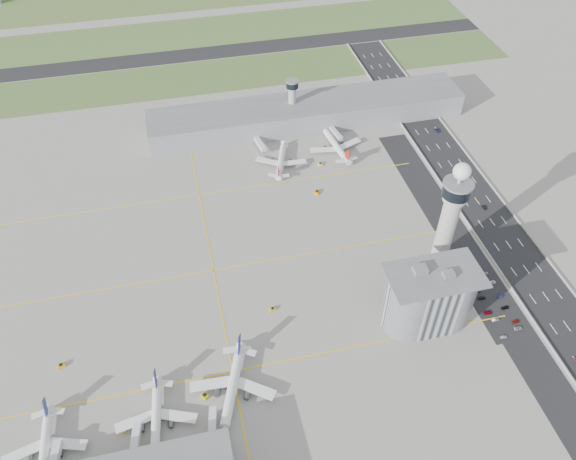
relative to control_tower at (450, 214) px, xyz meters
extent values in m
plane|color=#9A9890|center=(-72.00, -8.00, -35.04)|extent=(1000.00, 1000.00, 0.00)
cube|color=#445D2C|center=(-92.00, 217.00, -35.00)|extent=(480.00, 50.00, 0.08)
cube|color=#44612D|center=(-92.00, 292.00, -35.00)|extent=(480.00, 60.00, 0.08)
cube|color=black|center=(-92.00, 254.00, -34.98)|extent=(480.00, 22.00, 0.10)
cube|color=black|center=(43.00, -8.00, -34.99)|extent=(28.00, 500.00, 0.10)
cube|color=#9E9E99|center=(29.00, -8.00, -34.44)|extent=(0.60, 500.00, 1.20)
cube|color=#9E9E99|center=(57.00, -8.00, -34.44)|extent=(0.60, 500.00, 1.20)
cube|color=black|center=(18.00, -18.00, -35.00)|extent=(18.00, 260.00, 0.08)
cube|color=black|center=(16.00, -30.00, -34.99)|extent=(20.00, 44.00, 0.10)
cube|color=yellow|center=(-112.00, -38.00, -35.04)|extent=(260.00, 0.60, 0.01)
cube|color=yellow|center=(-112.00, 22.00, -35.04)|extent=(260.00, 0.60, 0.01)
cube|color=yellow|center=(-112.00, 82.00, -35.04)|extent=(260.00, 0.60, 0.01)
cube|color=yellow|center=(-112.00, 22.00, -35.04)|extent=(0.60, 260.00, 0.01)
cylinder|color=#ADAAA5|center=(0.00, 0.00, -11.04)|extent=(8.40, 8.40, 48.00)
cylinder|color=#ADAAA5|center=(0.00, 0.00, 10.96)|extent=(11.00, 11.00, 4.00)
cylinder|color=black|center=(0.00, 0.00, 14.96)|extent=(13.00, 13.00, 6.00)
cylinder|color=slate|center=(0.00, 0.00, 18.46)|extent=(14.00, 14.00, 1.00)
cylinder|color=#ADAAA5|center=(0.00, 0.00, 20.96)|extent=(1.60, 1.60, 5.00)
sphere|color=white|center=(0.00, 0.00, 25.46)|extent=(8.00, 8.00, 8.00)
cylinder|color=#ADAAA5|center=(-42.00, 142.00, -21.04)|extent=(5.00, 5.00, 28.00)
cylinder|color=black|center=(-42.00, 142.00, -6.04)|extent=(8.00, 8.00, 4.00)
cylinder|color=slate|center=(-42.00, 142.00, -3.54)|extent=(8.60, 8.60, 0.80)
cube|color=#B2B2B7|center=(-20.00, -30.00, -20.04)|extent=(18.00, 24.00, 30.00)
cylinder|color=#B2B2B7|center=(-29.00, -30.00, -20.04)|extent=(24.00, 24.00, 30.00)
cylinder|color=#B2B2B7|center=(-11.00, -30.00, -20.04)|extent=(24.00, 24.00, 30.00)
cube|color=slate|center=(-20.00, -30.00, -4.64)|extent=(42.00, 24.00, 0.80)
cube|color=slate|center=(-26.00, -27.00, -3.04)|extent=(6.00, 5.00, 3.00)
cube|color=slate|center=(-15.00, -32.00, -3.34)|extent=(5.00, 4.00, 2.40)
cube|color=gray|center=(-32.00, 140.00, -27.54)|extent=(210.00, 32.00, 15.00)
cube|color=slate|center=(-32.00, 140.00, -19.64)|extent=(210.00, 32.00, 0.80)
imported|color=silver|center=(11.13, -48.94, -34.49)|extent=(3.27, 1.39, 1.10)
imported|color=gray|center=(12.13, -39.37, -34.42)|extent=(3.85, 1.54, 1.24)
imported|color=maroon|center=(10.60, -34.64, -34.47)|extent=(4.23, 2.12, 1.15)
imported|color=black|center=(11.97, -25.98, -34.46)|extent=(4.05, 1.69, 1.17)
imported|color=navy|center=(11.83, -21.77, -34.48)|extent=(3.40, 1.60, 1.12)
imported|color=silver|center=(11.94, -11.25, -34.41)|extent=(3.89, 1.59, 1.25)
imported|color=gray|center=(19.93, -46.20, -34.46)|extent=(4.37, 2.33, 1.17)
imported|color=maroon|center=(20.95, -42.35, -34.50)|extent=(3.92, 2.05, 1.08)
imported|color=black|center=(19.93, -33.99, -34.39)|extent=(3.87, 1.71, 1.30)
imported|color=navy|center=(21.42, -27.14, -34.49)|extent=(3.46, 1.55, 1.10)
imported|color=silver|center=(21.37, -18.19, -34.43)|extent=(4.59, 2.47, 1.22)
imported|color=#ACACAC|center=(20.66, -11.86, -34.42)|extent=(4.36, 1.88, 1.25)
imported|color=black|center=(43.93, 33.52, -34.46)|extent=(1.57, 3.65, 1.17)
imported|color=navy|center=(49.78, 110.33, -34.43)|extent=(2.56, 4.59, 1.21)
imported|color=gray|center=(35.00, 171.73, -34.39)|extent=(1.65, 3.85, 1.30)
camera|label=1|loc=(-118.63, -170.22, 179.27)|focal=35.00mm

